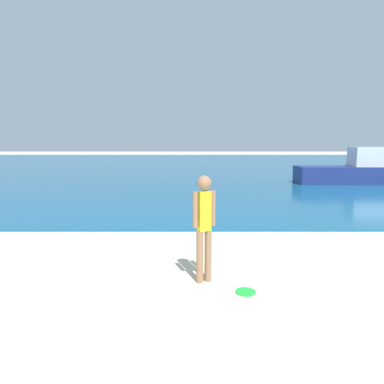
{
  "coord_description": "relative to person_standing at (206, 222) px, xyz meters",
  "views": [
    {
      "loc": [
        0.13,
        2.61,
        2.13
      ],
      "look_at": [
        0.09,
        10.36,
        1.06
      ],
      "focal_mm": 32.53,
      "sensor_mm": 36.0,
      "label": 1
    }
  ],
  "objects": [
    {
      "name": "water",
      "position": [
        -0.31,
        33.09,
        -0.92
      ],
      "size": [
        160.0,
        60.0,
        0.06
      ],
      "primitive_type": "cube",
      "color": "#14567F",
      "rests_on": "ground"
    },
    {
      "name": "person_standing",
      "position": [
        0.0,
        0.0,
        0.0
      ],
      "size": [
        0.35,
        0.22,
        1.66
      ],
      "rotation": [
        0.0,
        0.0,
        0.45
      ],
      "color": "#936B4C",
      "rests_on": "ground"
    },
    {
      "name": "boat_near",
      "position": [
        8.41,
        13.11,
        -0.23
      ],
      "size": [
        5.64,
        1.91,
        1.9
      ],
      "rotation": [
        0.0,
        0.0,
        3.12
      ],
      "color": "navy",
      "rests_on": "water"
    },
    {
      "name": "frisbee",
      "position": [
        0.59,
        -0.41,
        -0.93
      ],
      "size": [
        0.29,
        0.29,
        0.03
      ],
      "primitive_type": "cylinder",
      "color": "green",
      "rests_on": "ground"
    }
  ]
}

